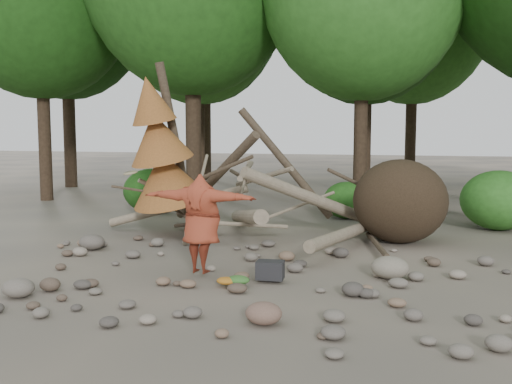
% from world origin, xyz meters
% --- Properties ---
extents(ground, '(120.00, 120.00, 0.00)m').
position_xyz_m(ground, '(0.00, 0.00, 0.00)').
color(ground, '#514C44').
rests_on(ground, ground).
extents(deadfall_pile, '(8.55, 5.24, 3.30)m').
position_xyz_m(deadfall_pile, '(2.02, 4.24, 0.95)').
color(deadfall_pile, '#332619').
rests_on(deadfall_pile, ground).
extents(dead_conifer, '(2.06, 2.16, 4.35)m').
position_xyz_m(dead_conifer, '(-3.12, 3.37, 2.11)').
color(dead_conifer, '#4C3F30').
rests_on(dead_conifer, ground).
extents(bush_left, '(1.80, 1.80, 1.44)m').
position_xyz_m(bush_left, '(-5.50, 7.20, 0.72)').
color(bush_left, '#1E5015').
rests_on(bush_left, ground).
extents(bush_mid, '(1.40, 1.40, 1.12)m').
position_xyz_m(bush_mid, '(0.80, 7.80, 0.56)').
color(bush_mid, '#29651D').
rests_on(bush_mid, ground).
extents(bush_right, '(2.00, 2.00, 1.60)m').
position_xyz_m(bush_right, '(5.00, 7.00, 0.80)').
color(bush_right, '#337825').
rests_on(bush_right, ground).
extents(frisbee_thrower, '(2.41, 0.97, 1.85)m').
position_xyz_m(frisbee_thrower, '(-0.57, -0.08, 0.97)').
color(frisbee_thrower, maroon).
rests_on(frisbee_thrower, ground).
extents(backpack, '(0.51, 0.37, 0.32)m').
position_xyz_m(backpack, '(0.72, -0.07, 0.16)').
color(backpack, black).
rests_on(backpack, ground).
extents(cloth_green, '(0.39, 0.32, 0.14)m').
position_xyz_m(cloth_green, '(0.30, -0.54, 0.07)').
color(cloth_green, '#366729').
rests_on(cloth_green, ground).
extents(cloth_orange, '(0.34, 0.28, 0.12)m').
position_xyz_m(cloth_orange, '(0.12, -0.62, 0.06)').
color(cloth_orange, '#A5661C').
rests_on(cloth_orange, ground).
extents(boulder_front_left, '(0.51, 0.46, 0.31)m').
position_xyz_m(boulder_front_left, '(-2.79, -2.17, 0.15)').
color(boulder_front_left, '#6E665B').
rests_on(boulder_front_left, ground).
extents(boulder_front_right, '(0.51, 0.46, 0.30)m').
position_xyz_m(boulder_front_right, '(1.26, -2.20, 0.15)').
color(boulder_front_right, brown).
rests_on(boulder_front_right, ground).
extents(boulder_mid_right, '(0.67, 0.60, 0.40)m').
position_xyz_m(boulder_mid_right, '(2.68, 0.82, 0.20)').
color(boulder_mid_right, gray).
rests_on(boulder_mid_right, ground).
extents(boulder_mid_left, '(0.58, 0.52, 0.35)m').
position_xyz_m(boulder_mid_left, '(-3.83, 1.36, 0.17)').
color(boulder_mid_left, '#5E574F').
rests_on(boulder_mid_left, ground).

